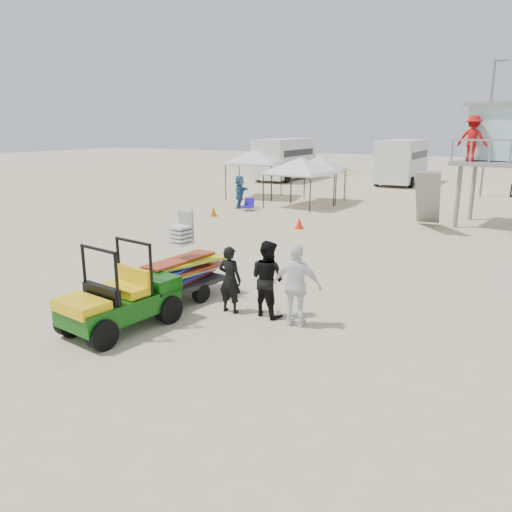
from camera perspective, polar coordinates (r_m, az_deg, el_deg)
The scene contains 19 objects.
ground at distance 10.00m, azimuth -11.19°, elevation -10.70°, with size 140.00×140.00×0.00m, color beige.
utility_cart at distance 10.93m, azimuth -15.57°, elevation -3.88°, with size 1.53×2.58×1.85m.
surf_trailer at distance 12.61m, azimuth -8.11°, elevation -1.17°, with size 1.44×2.31×2.04m.
man_left at distance 11.55m, azimuth -3.01°, elevation -2.72°, with size 0.58×0.38×1.58m, color black.
man_mid at distance 11.32m, azimuth 1.31°, elevation -2.58°, with size 0.86×0.67×1.76m, color black.
man_right at distance 10.74m, azimuth 4.69°, elevation -3.43°, with size 1.07×0.44×1.82m, color white.
lifeguard_tower at distance 23.84m, azimuth 25.97°, elevation 12.10°, with size 3.58×3.58×5.07m.
canopy_white_a at distance 27.02m, azimuth 5.11°, elevation 10.84°, with size 3.29×3.29×3.03m.
canopy_white_b at distance 30.46m, azimuth -0.20°, elevation 11.84°, with size 3.54×3.54×3.30m.
canopy_white_c at distance 28.81m, azimuth 7.23°, elevation 11.00°, with size 2.89×2.89×3.02m.
umbrella_a at distance 29.37m, azimuth 1.76°, elevation 8.11°, with size 1.98×2.02×1.81m, color #B53013.
umbrella_b at distance 29.30m, azimuth 10.34°, elevation 7.99°, with size 2.11×2.15×1.93m, color yellow.
cone_near at distance 21.30m, azimuth 4.96°, elevation 3.79°, with size 0.34×0.34×0.50m, color #F72B07.
cone_far at distance 24.27m, azimuth -4.90°, elevation 5.13°, with size 0.34×0.34×0.50m, color #D65D06.
beach_chair_a at distance 25.86m, azimuth -0.90°, elevation 5.90°, with size 0.55×0.59×0.64m.
rv_far_left at distance 41.02m, azimuth 3.32°, elevation 11.19°, with size 2.64×6.80×3.25m.
rv_mid_left at distance 39.40m, azimuth 16.36°, elevation 10.50°, with size 2.65×6.50×3.25m.
light_pole_left at distance 33.92m, azimuth 24.94°, elevation 12.91°, with size 0.14×0.14×8.00m, color slate.
distant_beachgoers at distance 23.67m, azimuth 12.08°, elevation 6.13°, with size 18.97×1.75×1.75m.
Camera 1 is at (6.00, -6.79, 4.23)m, focal length 35.00 mm.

